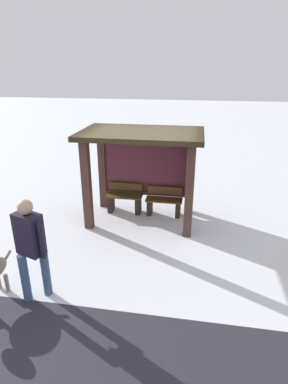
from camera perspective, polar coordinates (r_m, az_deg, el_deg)
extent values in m
plane|color=white|center=(8.10, -0.41, -4.92)|extent=(60.00, 60.00, 0.00)
cube|color=#452A21|center=(7.39, -10.33, 1.06)|extent=(0.19, 0.19, 2.14)
cube|color=#452A21|center=(6.97, 8.21, -0.09)|extent=(0.19, 0.19, 2.14)
cube|color=#452A21|center=(8.53, -7.50, 4.09)|extent=(0.19, 0.19, 2.14)
cube|color=#452A21|center=(8.17, 8.53, 3.23)|extent=(0.19, 0.19, 2.14)
cube|color=black|center=(7.37, -0.45, 10.52)|extent=(2.85, 1.77, 0.12)
cube|color=#57222D|center=(8.21, 0.35, 5.10)|extent=(2.17, 0.08, 1.50)
cube|color=#452A21|center=(8.46, 0.32, -0.21)|extent=(2.17, 0.06, 0.08)
cube|color=#57222D|center=(7.71, 8.52, 3.73)|extent=(0.08, 0.70, 1.50)
cube|color=#493517|center=(8.30, -3.58, -0.70)|extent=(0.94, 0.38, 0.04)
cube|color=#493517|center=(8.39, -3.35, 0.99)|extent=(0.90, 0.04, 0.20)
cube|color=black|center=(8.33, -1.05, -2.41)|extent=(0.12, 0.32, 0.45)
cube|color=black|center=(8.49, -5.99, -2.05)|extent=(0.12, 0.32, 0.45)
cube|color=#543619|center=(8.16, 3.65, -1.42)|extent=(0.94, 0.38, 0.04)
cube|color=#543619|center=(8.24, 3.81, 0.31)|extent=(0.90, 0.04, 0.20)
cube|color=black|center=(8.22, 6.19, -3.02)|extent=(0.12, 0.32, 0.41)
cube|color=black|center=(8.29, 1.05, -2.68)|extent=(0.12, 0.32, 0.41)
cube|color=#201B2E|center=(5.27, -20.10, -7.15)|extent=(0.49, 0.39, 0.69)
sphere|color=tan|center=(5.07, -20.78, -2.56)|extent=(0.24, 0.24, 0.24)
cylinder|color=#385173|center=(5.67, -20.76, -14.36)|extent=(0.18, 0.18, 0.87)
cylinder|color=#385173|center=(5.69, -17.36, -13.77)|extent=(0.18, 0.18, 0.87)
cylinder|color=#201B2E|center=(5.48, -21.90, -6.70)|extent=(0.12, 0.12, 0.62)
cylinder|color=#201B2E|center=(5.11, -18.06, -8.30)|extent=(0.12, 0.12, 0.62)
cylinder|color=gray|center=(6.08, -23.50, -10.53)|extent=(0.10, 0.19, 0.15)
cylinder|color=gray|center=(6.13, -23.59, -14.87)|extent=(0.07, 0.07, 0.35)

